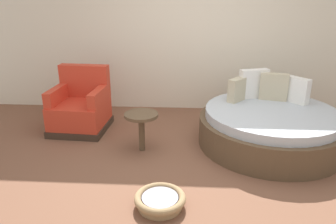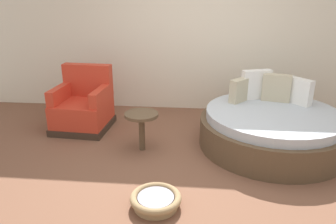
{
  "view_description": "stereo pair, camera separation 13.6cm",
  "coord_description": "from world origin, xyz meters",
  "px_view_note": "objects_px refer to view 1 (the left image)",
  "views": [
    {
      "loc": [
        -0.08,
        -3.45,
        2.0
      ],
      "look_at": [
        -0.3,
        0.39,
        0.55
      ],
      "focal_mm": 34.49,
      "sensor_mm": 36.0,
      "label": 1
    },
    {
      "loc": [
        0.06,
        -3.44,
        2.0
      ],
      "look_at": [
        -0.3,
        0.39,
        0.55
      ],
      "focal_mm": 34.49,
      "sensor_mm": 36.0,
      "label": 2
    }
  ],
  "objects_px": {
    "pet_basket": "(160,200)",
    "side_table": "(141,120)",
    "round_daybed": "(270,126)",
    "red_armchair": "(81,108)"
  },
  "relations": [
    {
      "from": "round_daybed",
      "to": "pet_basket",
      "type": "distance_m",
      "value": 2.04
    },
    {
      "from": "pet_basket",
      "to": "red_armchair",
      "type": "bearing_deg",
      "value": 126.0
    },
    {
      "from": "side_table",
      "to": "red_armchair",
      "type": "bearing_deg",
      "value": 146.74
    },
    {
      "from": "round_daybed",
      "to": "side_table",
      "type": "xyz_separation_m",
      "value": [
        -1.72,
        -0.29,
        0.16
      ]
    },
    {
      "from": "pet_basket",
      "to": "side_table",
      "type": "height_order",
      "value": "side_table"
    },
    {
      "from": "pet_basket",
      "to": "side_table",
      "type": "relative_size",
      "value": 0.98
    },
    {
      "from": "round_daybed",
      "to": "red_armchair",
      "type": "xyz_separation_m",
      "value": [
        -2.74,
        0.38,
        0.07
      ]
    },
    {
      "from": "pet_basket",
      "to": "side_table",
      "type": "bearing_deg",
      "value": 105.73
    },
    {
      "from": "round_daybed",
      "to": "side_table",
      "type": "relative_size",
      "value": 3.7
    },
    {
      "from": "pet_basket",
      "to": "side_table",
      "type": "xyz_separation_m",
      "value": [
        -0.34,
        1.2,
        0.35
      ]
    }
  ]
}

